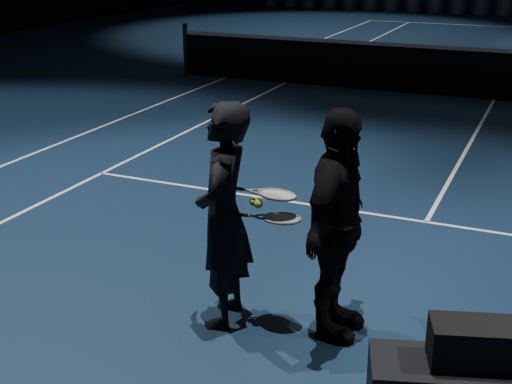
% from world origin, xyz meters
% --- Properties ---
extents(floor, '(36.00, 36.00, 0.00)m').
position_xyz_m(floor, '(0.00, 0.00, 0.00)').
color(floor, black).
rests_on(floor, ground).
extents(court_lines, '(10.98, 23.78, 0.01)m').
position_xyz_m(court_lines, '(0.00, 0.00, 0.00)').
color(court_lines, white).
rests_on(court_lines, floor).
extents(net_post_left, '(0.10, 0.10, 1.10)m').
position_xyz_m(net_post_left, '(-6.40, 0.00, 0.55)').
color(net_post_left, black).
rests_on(net_post_left, floor).
extents(net_mesh, '(12.80, 0.02, 0.86)m').
position_xyz_m(net_mesh, '(0.00, 0.00, 0.45)').
color(net_mesh, black).
rests_on(net_mesh, floor).
extents(net_tape, '(12.80, 0.03, 0.07)m').
position_xyz_m(net_tape, '(0.00, 0.00, 0.92)').
color(net_tape, white).
rests_on(net_tape, net_mesh).
extents(racket_bag, '(0.74, 0.49, 0.27)m').
position_xyz_m(racket_bag, '(0.93, -9.56, 0.55)').
color(racket_bag, black).
rests_on(racket_bag, player_bench).
extents(bag_signature, '(0.31, 0.10, 0.09)m').
position_xyz_m(bag_signature, '(0.93, -9.71, 0.55)').
color(bag_signature, white).
rests_on(bag_signature, racket_bag).
extents(player_a, '(0.53, 0.71, 1.75)m').
position_xyz_m(player_a, '(-1.07, -9.06, 0.87)').
color(player_a, black).
rests_on(player_a, floor).
extents(player_b, '(0.44, 1.03, 1.75)m').
position_xyz_m(player_b, '(-0.24, -8.90, 0.87)').
color(player_b, black).
rests_on(player_b, floor).
extents(racket_lower, '(0.71, 0.34, 0.03)m').
position_xyz_m(racket_lower, '(-0.63, -8.98, 0.90)').
color(racket_lower, black).
rests_on(racket_lower, player_a).
extents(racket_upper, '(0.71, 0.38, 0.10)m').
position_xyz_m(racket_upper, '(-0.69, -8.95, 1.06)').
color(racket_upper, black).
rests_on(racket_upper, player_b).
extents(tennis_balls, '(0.12, 0.10, 0.12)m').
position_xyz_m(tennis_balls, '(-0.82, -9.01, 1.02)').
color(tennis_balls, '#A8E12F').
rests_on(tennis_balls, racket_upper).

